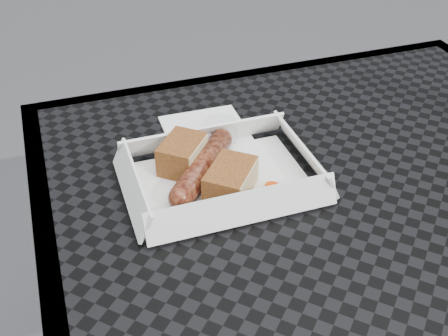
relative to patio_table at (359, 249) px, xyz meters
name	(u,v)px	position (x,y,z in m)	size (l,w,h in m)	color
patio_table	(359,249)	(0.00, 0.00, 0.00)	(0.80, 0.80, 0.74)	black
food_tray	(222,181)	(-0.16, 0.10, 0.08)	(0.22, 0.15, 0.00)	white
bratwurst	(202,167)	(-0.18, 0.12, 0.10)	(0.12, 0.14, 0.03)	brown
bread_near	(182,154)	(-0.20, 0.15, 0.10)	(0.07, 0.05, 0.04)	brown
bread_far	(230,180)	(-0.16, 0.08, 0.10)	(0.07, 0.05, 0.04)	brown
veg_garnish	(272,194)	(-0.11, 0.05, 0.08)	(0.03, 0.03, 0.00)	#D64009
napkin	(206,131)	(-0.14, 0.23, 0.08)	(0.12, 0.12, 0.00)	white
condiment_cup_sauce	(201,151)	(-0.17, 0.16, 0.09)	(0.05, 0.05, 0.03)	maroon
condiment_cup_empty	(220,132)	(-0.13, 0.20, 0.09)	(0.05, 0.05, 0.03)	silver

